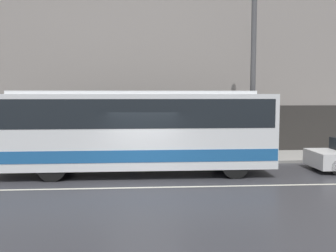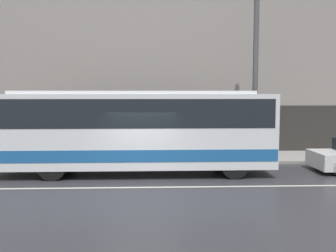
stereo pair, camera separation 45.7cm
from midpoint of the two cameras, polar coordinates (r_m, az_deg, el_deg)
ground_plane at (r=12.84m, az=-3.05°, el=-9.34°), size 60.00×60.00×0.00m
sidewalk at (r=18.28m, az=-2.83°, el=-4.85°), size 60.00×3.14×0.13m
building_facade at (r=19.81m, az=-2.85°, el=9.96°), size 60.00×0.35×10.17m
lane_stripe at (r=12.84m, az=-3.05°, el=-9.32°), size 54.00×0.14×0.01m
transit_bus at (r=14.77m, az=-4.22°, el=-0.21°), size 10.75×2.50×3.28m
utility_pole_near at (r=17.74m, az=13.91°, el=8.25°), size 0.24×0.24×8.22m
pedestrian_waiting at (r=18.04m, az=-4.29°, el=-2.27°), size 0.36×0.36×1.68m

